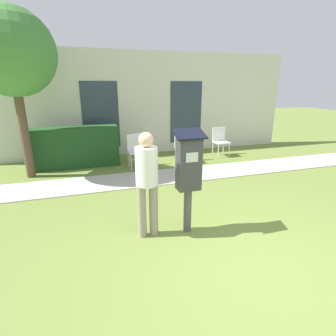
{
  "coord_description": "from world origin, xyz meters",
  "views": [
    {
      "loc": [
        -1.86,
        -2.22,
        2.18
      ],
      "look_at": [
        -0.79,
        1.18,
        1.05
      ],
      "focal_mm": 28.0,
      "sensor_mm": 36.0,
      "label": 1
    }
  ],
  "objects_px": {
    "parking_meter": "(189,169)",
    "person_standing": "(147,177)",
    "outdoor_chair_middle": "(183,144)",
    "outdoor_chair_left": "(136,148)",
    "outdoor_chair_right": "(220,139)"
  },
  "relations": [
    {
      "from": "outdoor_chair_left",
      "to": "outdoor_chair_right",
      "type": "bearing_deg",
      "value": 0.23
    },
    {
      "from": "person_standing",
      "to": "outdoor_chair_right",
      "type": "relative_size",
      "value": 1.76
    },
    {
      "from": "outdoor_chair_middle",
      "to": "outdoor_chair_left",
      "type": "bearing_deg",
      "value": -165.58
    },
    {
      "from": "outdoor_chair_right",
      "to": "parking_meter",
      "type": "bearing_deg",
      "value": -137.98
    },
    {
      "from": "outdoor_chair_right",
      "to": "outdoor_chair_middle",
      "type": "bearing_deg",
      "value": 179.8
    },
    {
      "from": "parking_meter",
      "to": "person_standing",
      "type": "height_order",
      "value": "parking_meter"
    },
    {
      "from": "parking_meter",
      "to": "outdoor_chair_left",
      "type": "relative_size",
      "value": 1.77
    },
    {
      "from": "parking_meter",
      "to": "outdoor_chair_right",
      "type": "xyz_separation_m",
      "value": [
        2.69,
        4.02,
        -0.49
      ]
    },
    {
      "from": "outdoor_chair_middle",
      "to": "parking_meter",
      "type": "bearing_deg",
      "value": -97.18
    },
    {
      "from": "parking_meter",
      "to": "person_standing",
      "type": "bearing_deg",
      "value": 174.82
    },
    {
      "from": "parking_meter",
      "to": "person_standing",
      "type": "xyz_separation_m",
      "value": [
        -0.61,
        0.06,
        -0.09
      ]
    },
    {
      "from": "parking_meter",
      "to": "outdoor_chair_left",
      "type": "xyz_separation_m",
      "value": [
        -0.12,
        3.61,
        -0.49
      ]
    },
    {
      "from": "outdoor_chair_right",
      "to": "outdoor_chair_left",
      "type": "bearing_deg",
      "value": 174.03
    },
    {
      "from": "outdoor_chair_left",
      "to": "outdoor_chair_right",
      "type": "xyz_separation_m",
      "value": [
        2.81,
        0.4,
        0.0
      ]
    },
    {
      "from": "person_standing",
      "to": "outdoor_chair_right",
      "type": "height_order",
      "value": "person_standing"
    }
  ]
}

